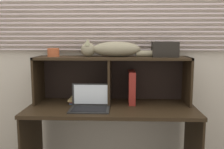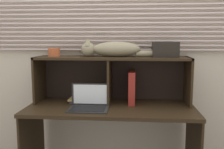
{
  "view_description": "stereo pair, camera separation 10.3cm",
  "coord_description": "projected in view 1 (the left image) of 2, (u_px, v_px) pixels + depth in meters",
  "views": [
    {
      "loc": [
        0.09,
        -1.99,
        1.33
      ],
      "look_at": [
        0.0,
        0.34,
        1.0
      ],
      "focal_mm": 41.1,
      "sensor_mm": 36.0,
      "label": 1
    },
    {
      "loc": [
        0.19,
        -1.99,
        1.33
      ],
      "look_at": [
        0.0,
        0.34,
        1.0
      ],
      "focal_mm": 41.1,
      "sensor_mm": 36.0,
      "label": 2
    }
  ],
  "objects": [
    {
      "name": "back_panel_with_blinds",
      "position": [
        113.0,
        45.0,
        2.53
      ],
      "size": [
        4.4,
        0.08,
        2.5
      ],
      "color": "beige",
      "rests_on": "ground"
    },
    {
      "name": "desk",
      "position": [
        111.0,
        122.0,
        2.28
      ],
      "size": [
        1.47,
        0.62,
        0.73
      ],
      "color": "black",
      "rests_on": "ground"
    },
    {
      "name": "hutch_shelf_unit",
      "position": [
        112.0,
        70.0,
        2.38
      ],
      "size": [
        1.4,
        0.33,
        0.43
      ],
      "color": "black",
      "rests_on": "desk"
    },
    {
      "name": "cat",
      "position": [
        113.0,
        49.0,
        2.32
      ],
      "size": [
        0.76,
        0.16,
        0.16
      ],
      "color": "gray",
      "rests_on": "hutch_shelf_unit"
    },
    {
      "name": "laptop",
      "position": [
        90.0,
        104.0,
        2.18
      ],
      "size": [
        0.33,
        0.24,
        0.2
      ],
      "color": "black",
      "rests_on": "desk"
    },
    {
      "name": "binder_upright",
      "position": [
        132.0,
        87.0,
        2.37
      ],
      "size": [
        0.06,
        0.25,
        0.3
      ],
      "primitive_type": "cube",
      "color": "maroon",
      "rests_on": "desk"
    },
    {
      "name": "book_stack",
      "position": [
        81.0,
        100.0,
        2.4
      ],
      "size": [
        0.21,
        0.22,
        0.04
      ],
      "color": "#32517A",
      "rests_on": "desk"
    },
    {
      "name": "small_basket",
      "position": [
        53.0,
        52.0,
        2.35
      ],
      "size": [
        0.11,
        0.11,
        0.08
      ],
      "primitive_type": "cylinder",
      "color": "#B55530",
      "rests_on": "hutch_shelf_unit"
    },
    {
      "name": "storage_box",
      "position": [
        165.0,
        49.0,
        2.31
      ],
      "size": [
        0.23,
        0.16,
        0.14
      ],
      "primitive_type": "cube",
      "color": "black",
      "rests_on": "hutch_shelf_unit"
    }
  ]
}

